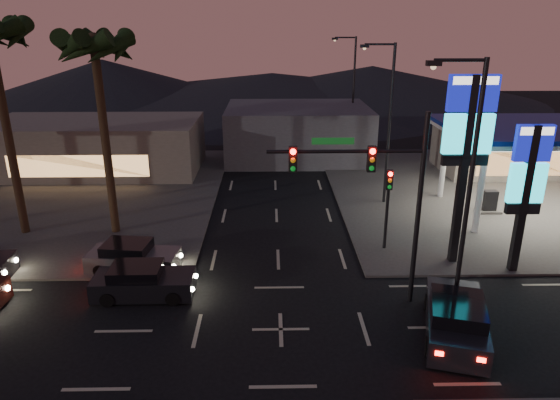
{
  "coord_description": "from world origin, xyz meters",
  "views": [
    {
      "loc": [
        -0.36,
        -16.32,
        11.1
      ],
      "look_at": [
        0.1,
        6.38,
        3.0
      ],
      "focal_mm": 32.0,
      "sensor_mm": 36.0,
      "label": 1
    }
  ],
  "objects_px": {
    "pylon_sign_short": "(528,177)",
    "car_lane_b_front": "(132,257)",
    "gas_station": "(551,132)",
    "suv_station": "(456,319)",
    "pylon_sign_tall": "(468,134)",
    "traffic_signal_mast": "(377,183)",
    "car_lane_a_front": "(142,282)"
  },
  "relations": [
    {
      "from": "pylon_sign_short",
      "to": "car_lane_b_front",
      "type": "height_order",
      "value": "pylon_sign_short"
    },
    {
      "from": "gas_station",
      "to": "suv_station",
      "type": "height_order",
      "value": "gas_station"
    },
    {
      "from": "pylon_sign_tall",
      "to": "car_lane_b_front",
      "type": "height_order",
      "value": "pylon_sign_tall"
    },
    {
      "from": "traffic_signal_mast",
      "to": "suv_station",
      "type": "relative_size",
      "value": 1.55
    },
    {
      "from": "pylon_sign_tall",
      "to": "car_lane_a_front",
      "type": "relative_size",
      "value": 2.05
    },
    {
      "from": "pylon_sign_tall",
      "to": "traffic_signal_mast",
      "type": "bearing_deg",
      "value": -143.48
    },
    {
      "from": "gas_station",
      "to": "car_lane_b_front",
      "type": "height_order",
      "value": "gas_station"
    },
    {
      "from": "suv_station",
      "to": "traffic_signal_mast",
      "type": "bearing_deg",
      "value": 137.09
    },
    {
      "from": "car_lane_a_front",
      "to": "suv_station",
      "type": "distance_m",
      "value": 12.74
    },
    {
      "from": "pylon_sign_tall",
      "to": "traffic_signal_mast",
      "type": "relative_size",
      "value": 1.12
    },
    {
      "from": "suv_station",
      "to": "pylon_sign_short",
      "type": "bearing_deg",
      "value": 48.1
    },
    {
      "from": "gas_station",
      "to": "car_lane_a_front",
      "type": "distance_m",
      "value": 24.18
    },
    {
      "from": "pylon_sign_tall",
      "to": "pylon_sign_short",
      "type": "xyz_separation_m",
      "value": [
        2.5,
        -1.0,
        -1.74
      ]
    },
    {
      "from": "traffic_signal_mast",
      "to": "suv_station",
      "type": "bearing_deg",
      "value": -42.91
    },
    {
      "from": "traffic_signal_mast",
      "to": "car_lane_b_front",
      "type": "relative_size",
      "value": 1.8
    },
    {
      "from": "gas_station",
      "to": "pylon_sign_short",
      "type": "relative_size",
      "value": 1.74
    },
    {
      "from": "gas_station",
      "to": "pylon_sign_short",
      "type": "height_order",
      "value": "pylon_sign_short"
    },
    {
      "from": "car_lane_a_front",
      "to": "car_lane_b_front",
      "type": "bearing_deg",
      "value": 113.6
    },
    {
      "from": "traffic_signal_mast",
      "to": "suv_station",
      "type": "xyz_separation_m",
      "value": [
        2.72,
        -2.53,
        -4.48
      ]
    },
    {
      "from": "pylon_sign_short",
      "to": "suv_station",
      "type": "bearing_deg",
      "value": -131.9
    },
    {
      "from": "pylon_sign_short",
      "to": "car_lane_b_front",
      "type": "distance_m",
      "value": 18.34
    },
    {
      "from": "car_lane_a_front",
      "to": "car_lane_b_front",
      "type": "relative_size",
      "value": 0.99
    },
    {
      "from": "gas_station",
      "to": "suv_station",
      "type": "xyz_separation_m",
      "value": [
        -9.52,
        -12.54,
        -4.33
      ]
    },
    {
      "from": "car_lane_a_front",
      "to": "suv_station",
      "type": "xyz_separation_m",
      "value": [
        12.33,
        -3.19,
        0.09
      ]
    },
    {
      "from": "suv_station",
      "to": "car_lane_b_front",
      "type": "bearing_deg",
      "value": 157.38
    },
    {
      "from": "suv_station",
      "to": "pylon_sign_tall",
      "type": "bearing_deg",
      "value": 71.49
    },
    {
      "from": "car_lane_b_front",
      "to": "pylon_sign_short",
      "type": "bearing_deg",
      "value": -1.7
    },
    {
      "from": "gas_station",
      "to": "car_lane_b_front",
      "type": "distance_m",
      "value": 24.34
    },
    {
      "from": "gas_station",
      "to": "pylon_sign_tall",
      "type": "height_order",
      "value": "pylon_sign_tall"
    },
    {
      "from": "traffic_signal_mast",
      "to": "car_lane_a_front",
      "type": "height_order",
      "value": "traffic_signal_mast"
    },
    {
      "from": "traffic_signal_mast",
      "to": "pylon_sign_tall",
      "type": "bearing_deg",
      "value": 36.52
    },
    {
      "from": "pylon_sign_short",
      "to": "traffic_signal_mast",
      "type": "xyz_separation_m",
      "value": [
        -7.24,
        -2.51,
        0.57
      ]
    }
  ]
}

